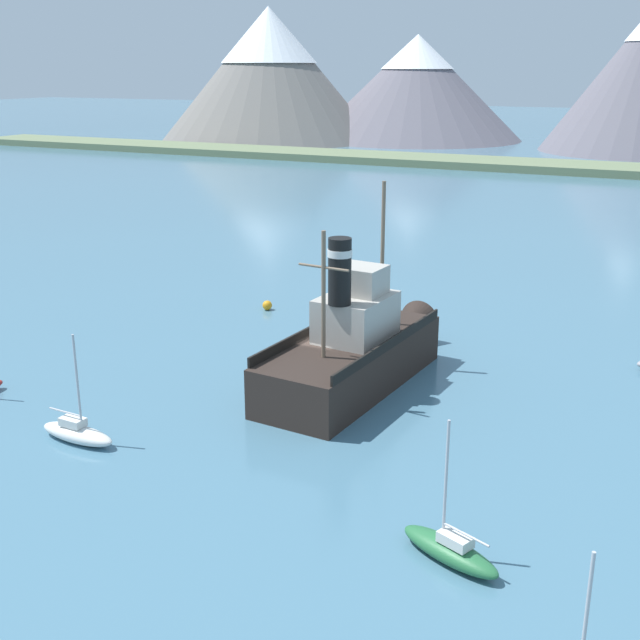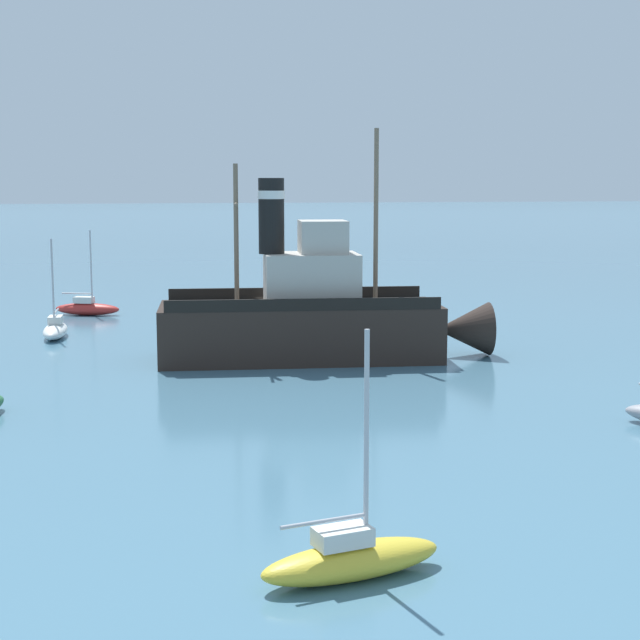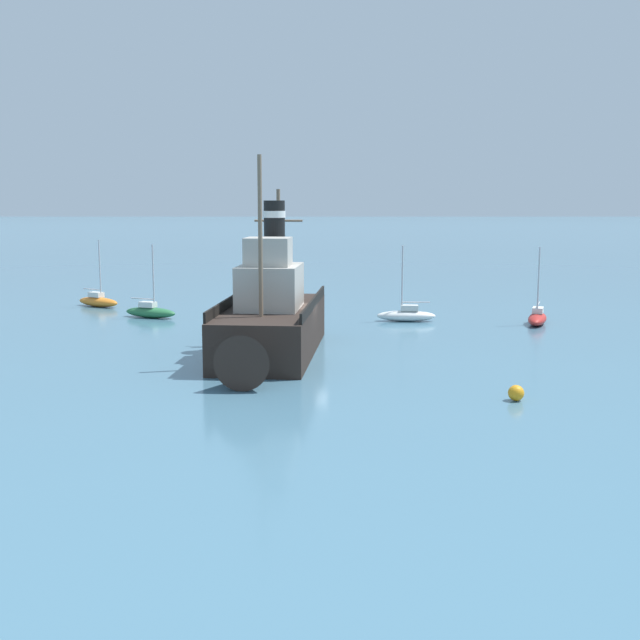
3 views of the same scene
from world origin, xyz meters
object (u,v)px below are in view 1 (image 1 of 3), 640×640
at_px(old_tugboat, 357,348).
at_px(mooring_buoy, 267,305).
at_px(sailboat_white, 77,432).
at_px(sailboat_green, 450,549).

xyz_separation_m(old_tugboat, mooring_buoy, (-10.28, 9.17, -1.51)).
bearing_deg(sailboat_white, mooring_buoy, 95.93).
distance_m(old_tugboat, mooring_buoy, 13.86).
bearing_deg(sailboat_green, mooring_buoy, 130.77).
bearing_deg(mooring_buoy, sailboat_white, -84.07).
height_order(old_tugboat, sailboat_white, old_tugboat).
xyz_separation_m(sailboat_white, mooring_buoy, (-2.14, 20.59, -0.11)).
bearing_deg(mooring_buoy, old_tugboat, -41.71).
relative_size(sailboat_white, sailboat_green, 1.00).
relative_size(old_tugboat, sailboat_white, 2.99).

